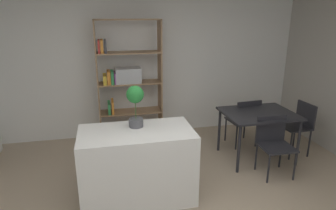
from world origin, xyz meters
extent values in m
cube|color=white|center=(0.00, 2.85, 1.41)|extent=(6.30, 0.06, 2.82)
cube|color=white|center=(-0.29, 0.68, 0.46)|extent=(1.39, 0.75, 0.92)
cylinder|color=#4C4C51|center=(-0.27, 0.83, 0.97)|extent=(0.18, 0.18, 0.10)
cylinder|color=#476633|center=(-0.27, 0.83, 1.14)|extent=(0.01, 0.01, 0.23)
sphere|color=#23742F|center=(-0.27, 0.83, 1.34)|extent=(0.21, 0.21, 0.21)
cube|color=#997551|center=(-0.74, 2.52, 1.09)|extent=(0.02, 0.37, 2.19)
cube|color=#997551|center=(0.36, 2.52, 1.09)|extent=(0.02, 0.37, 2.19)
cube|color=#997551|center=(-0.19, 2.52, 2.18)|extent=(1.12, 0.37, 0.02)
cube|color=#997551|center=(-0.19, 2.52, 0.01)|extent=(1.12, 0.37, 0.02)
cube|color=#997551|center=(-0.19, 2.52, 0.56)|extent=(1.08, 0.37, 0.02)
cube|color=#997551|center=(-0.19, 2.52, 1.09)|extent=(1.08, 0.37, 0.02)
cube|color=#997551|center=(-0.19, 2.52, 1.63)|extent=(1.08, 0.37, 0.02)
cube|color=#2D6BAD|center=(-0.54, 2.52, 0.13)|extent=(0.03, 0.31, 0.22)
cube|color=orange|center=(-0.48, 2.52, 0.15)|extent=(0.04, 0.31, 0.25)
cube|color=#338E4C|center=(-0.57, 2.52, 0.66)|extent=(0.04, 0.31, 0.18)
cube|color=orange|center=(-0.51, 2.52, 0.68)|extent=(0.04, 0.31, 0.22)
cube|color=gold|center=(-0.61, 2.52, 1.18)|extent=(0.06, 0.31, 0.16)
cube|color=orange|center=(-0.55, 2.52, 1.21)|extent=(0.06, 0.31, 0.22)
cube|color=#338E4C|center=(-0.49, 2.52, 1.21)|extent=(0.05, 0.31, 0.21)
cube|color=#8E4793|center=(-0.43, 2.52, 1.20)|extent=(0.05, 0.31, 0.19)
cube|color=red|center=(-0.68, 2.52, 1.75)|extent=(0.03, 0.31, 0.21)
cube|color=orange|center=(-0.63, 2.52, 1.75)|extent=(0.05, 0.31, 0.22)
cube|color=#38383D|center=(-0.57, 2.52, 1.75)|extent=(0.03, 0.31, 0.22)
cube|color=#B7BABC|center=(-0.21, 2.52, 1.23)|extent=(0.44, 0.32, 0.26)
cube|color=#232328|center=(1.72, 1.36, 0.76)|extent=(1.10, 0.88, 0.03)
cylinder|color=#232328|center=(1.23, 0.98, 0.37)|extent=(0.04, 0.04, 0.75)
cylinder|color=#232328|center=(2.21, 0.98, 0.37)|extent=(0.04, 0.04, 0.75)
cylinder|color=#232328|center=(1.23, 1.74, 0.37)|extent=(0.04, 0.04, 0.75)
cylinder|color=#232328|center=(2.21, 1.74, 0.37)|extent=(0.04, 0.04, 0.75)
cube|color=#232328|center=(1.72, 1.92, 0.45)|extent=(0.49, 0.49, 0.03)
cube|color=#232328|center=(1.74, 1.71, 0.66)|extent=(0.46, 0.07, 0.40)
cylinder|color=#232328|center=(1.90, 2.13, 0.22)|extent=(0.03, 0.03, 0.44)
cylinder|color=#232328|center=(1.51, 2.09, 0.22)|extent=(0.03, 0.03, 0.44)
cylinder|color=#232328|center=(1.94, 1.74, 0.22)|extent=(0.03, 0.03, 0.44)
cylinder|color=#232328|center=(1.54, 1.70, 0.22)|extent=(0.03, 0.03, 0.44)
cube|color=#232328|center=(2.39, 1.36, 0.48)|extent=(0.44, 0.45, 0.03)
cube|color=#232328|center=(2.59, 1.37, 0.68)|extent=(0.06, 0.42, 0.38)
cylinder|color=#232328|center=(2.20, 1.53, 0.23)|extent=(0.03, 0.03, 0.47)
cylinder|color=#232328|center=(2.23, 1.17, 0.23)|extent=(0.03, 0.03, 0.47)
cylinder|color=#232328|center=(2.56, 1.55, 0.23)|extent=(0.03, 0.03, 0.47)
cylinder|color=#232328|center=(2.58, 1.19, 0.23)|extent=(0.03, 0.03, 0.47)
cube|color=#232328|center=(1.72, 0.80, 0.44)|extent=(0.48, 0.45, 0.03)
cube|color=#232328|center=(1.73, 1.00, 0.65)|extent=(0.46, 0.05, 0.39)
cylinder|color=#232328|center=(1.52, 0.62, 0.22)|extent=(0.03, 0.03, 0.43)
cylinder|color=#232328|center=(1.91, 0.60, 0.22)|extent=(0.03, 0.03, 0.43)
cylinder|color=#232328|center=(1.53, 1.00, 0.22)|extent=(0.03, 0.03, 0.43)
cylinder|color=#232328|center=(1.93, 0.98, 0.22)|extent=(0.03, 0.03, 0.43)
camera|label=1|loc=(-0.63, -2.62, 2.28)|focal=31.58mm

